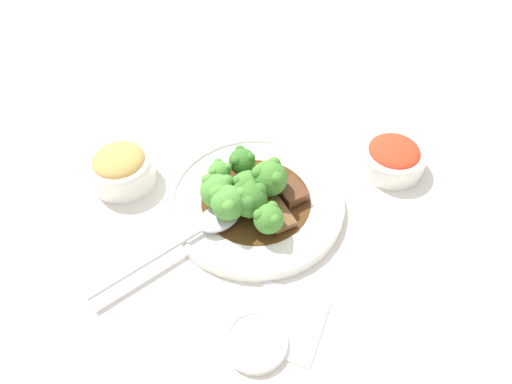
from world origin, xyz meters
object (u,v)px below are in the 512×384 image
at_px(beef_strip_0, 275,211).
at_px(broccoli_floret_5, 242,161).
at_px(serving_spoon, 208,225).
at_px(broccoli_floret_2, 219,172).
at_px(beef_strip_1, 264,177).
at_px(beef_strip_3, 291,191).
at_px(beef_strip_2, 238,185).
at_px(main_plate, 256,202).
at_px(sauce_dish, 256,342).
at_px(broccoli_floret_7, 269,218).
at_px(side_bowl_kimchi, 393,157).
at_px(side_bowl_appetizer, 121,167).
at_px(broccoli_floret_0, 250,199).
at_px(broccoli_floret_4, 247,185).
at_px(broccoli_floret_6, 229,202).
at_px(broccoli_floret_3, 217,191).
at_px(broccoli_floret_1, 269,178).

bearing_deg(beef_strip_0, broccoli_floret_5, -22.73).
bearing_deg(serving_spoon, broccoli_floret_2, -65.59).
distance_m(beef_strip_1, beef_strip_3, 0.05).
bearing_deg(beef_strip_2, main_plate, 175.22).
bearing_deg(sauce_dish, beef_strip_0, -64.15).
relative_size(beef_strip_3, broccoli_floret_7, 1.17).
bearing_deg(broccoli_floret_5, beef_strip_2, 107.78).
bearing_deg(broccoli_floret_5, main_plate, 148.14).
bearing_deg(beef_strip_0, side_bowl_kimchi, -116.61).
bearing_deg(beef_strip_0, side_bowl_appetizer, 15.28).
bearing_deg(broccoli_floret_2, beef_strip_3, -156.11).
distance_m(main_plate, beef_strip_3, 0.06).
distance_m(broccoli_floret_0, broccoli_floret_4, 0.03).
height_order(beef_strip_1, broccoli_floret_2, broccoli_floret_2).
distance_m(beef_strip_0, side_bowl_appetizer, 0.25).
xyz_separation_m(broccoli_floret_2, broccoli_floret_6, (-0.05, 0.04, 0.01)).
relative_size(beef_strip_0, broccoli_floret_5, 1.53).
bearing_deg(broccoli_floret_3, side_bowl_appetizer, 11.12).
height_order(beef_strip_0, beef_strip_1, beef_strip_1).
height_order(broccoli_floret_1, broccoli_floret_4, broccoli_floret_1).
bearing_deg(broccoli_floret_0, broccoli_floret_6, 47.47).
xyz_separation_m(serving_spoon, side_bowl_kimchi, (-0.17, -0.28, -0.00)).
distance_m(side_bowl_kimchi, side_bowl_appetizer, 0.44).
relative_size(beef_strip_2, broccoli_floret_3, 0.95).
bearing_deg(beef_strip_1, side_bowl_appetizer, 29.79).
distance_m(beef_strip_3, side_bowl_kimchi, 0.18).
bearing_deg(broccoli_floret_1, side_bowl_kimchi, -125.73).
bearing_deg(beef_strip_1, broccoli_floret_4, 90.71).
bearing_deg(side_bowl_appetizer, broccoli_floret_2, -155.84).
bearing_deg(beef_strip_0, serving_spoon, 49.55).
height_order(broccoli_floret_2, sauce_dish, broccoli_floret_2).
bearing_deg(broccoli_floret_7, broccoli_floret_4, -27.31).
bearing_deg(side_bowl_appetizer, beef_strip_0, -164.72).
distance_m(main_plate, broccoli_floret_1, 0.05).
relative_size(beef_strip_3, broccoli_floret_4, 1.05).
xyz_separation_m(beef_strip_3, sauce_dish, (-0.08, 0.22, -0.02)).
distance_m(beef_strip_1, broccoli_floret_5, 0.04).
bearing_deg(broccoli_floret_7, side_bowl_kimchi, -111.41).
xyz_separation_m(broccoli_floret_6, side_bowl_kimchi, (-0.15, -0.24, -0.03)).
distance_m(beef_strip_3, broccoli_floret_7, 0.08).
relative_size(main_plate, broccoli_floret_2, 5.79).
bearing_deg(broccoli_floret_6, beef_strip_3, -120.16).
distance_m(beef_strip_0, broccoli_floret_6, 0.07).
xyz_separation_m(broccoli_floret_0, broccoli_floret_5, (0.05, -0.06, -0.00)).
bearing_deg(sauce_dish, beef_strip_2, -49.38).
height_order(beef_strip_1, sauce_dish, beef_strip_1).
height_order(main_plate, broccoli_floret_7, broccoli_floret_7).
xyz_separation_m(broccoli_floret_6, broccoli_floret_7, (-0.06, -0.01, -0.01)).
bearing_deg(beef_strip_3, broccoli_floret_6, 59.84).
height_order(broccoli_floret_2, broccoli_floret_7, broccoli_floret_7).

